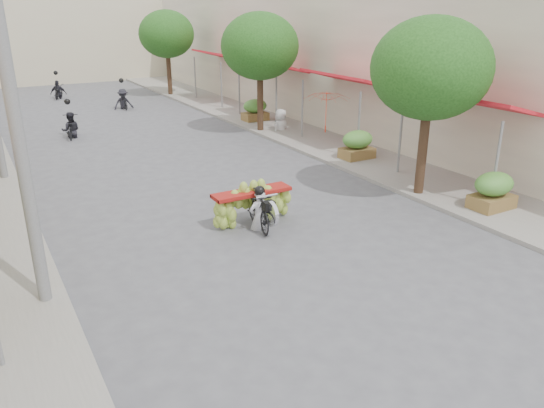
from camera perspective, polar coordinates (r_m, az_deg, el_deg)
The scene contains 17 objects.
ground at distance 10.74m, azimuth 9.68°, elevation -10.29°, with size 120.00×120.00×0.00m, color #56565B.
sidewalk_right at distance 26.14m, azimuth 0.79°, elevation 8.66°, with size 4.00×60.00×0.12m, color gray.
shophouse_row_right at distance 27.79m, azimuth 11.14°, elevation 15.14°, with size 9.77×40.00×6.00m.
far_building at distance 45.43m, azimuth -23.25°, elevation 16.55°, with size 20.00×6.00×7.00m, color beige.
utility_pole_near at distance 10.10m, azimuth -26.27°, elevation 10.36°, with size 0.60×0.24×8.00m.
street_tree_near at distance 15.97m, azimuth 16.72°, elevation 13.73°, with size 3.40×3.40×5.25m.
street_tree_mid at distance 23.97m, azimuth -1.32°, elevation 16.58°, with size 3.40×3.40×5.25m.
street_tree_far at distance 34.96m, azimuth -11.27°, elevation 17.47°, with size 3.40×3.40×5.25m.
produce_crate_near at distance 15.93m, azimuth 22.73°, elevation 1.61°, with size 1.20×0.88×1.16m.
produce_crate_mid at distance 19.94m, azimuth 9.17°, elevation 6.55°, with size 1.20×0.88×1.16m.
produce_crate_far at distance 26.48m, azimuth -1.84°, elevation 10.25°, with size 1.20×0.88×1.16m.
banana_motorbike at distance 13.75m, azimuth -1.76°, elevation 0.18°, with size 2.20×1.89×1.95m.
market_umbrella at distance 20.72m, azimuth 5.97°, elevation 12.03°, with size 2.03×2.03×1.63m.
pedestrian at distance 24.38m, azimuth 0.97°, elevation 10.19°, with size 1.06×0.83×1.88m.
bg_motorbike_a at distance 24.96m, azimuth -20.92°, elevation 8.34°, with size 1.02×1.78×1.95m.
bg_motorbike_b at distance 31.18m, azimuth -15.79°, elevation 11.39°, with size 1.06×1.52×1.95m.
bg_motorbike_c at distance 36.08m, azimuth -22.08°, elevation 11.74°, with size 1.11×1.60×1.95m.
Camera 1 is at (-6.07, -6.98, 5.46)m, focal length 35.00 mm.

